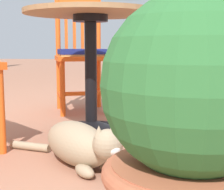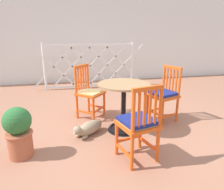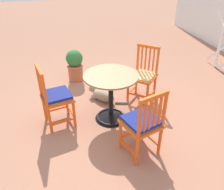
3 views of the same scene
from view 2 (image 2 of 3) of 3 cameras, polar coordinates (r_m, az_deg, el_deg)
The scene contains 9 objects.
ground_plane at distance 3.12m, azimuth 3.71°, elevation -10.04°, with size 24.00×24.00×0.00m, color #A36B51.
building_wall_backdrop at distance 6.36m, azimuth -5.82°, elevation 16.57°, with size 10.00×0.20×2.80m, color white.
lattice_fence_panel at distance 5.50m, azimuth -6.18°, elevation 8.23°, with size 2.97×0.06×1.21m.
cafe_table at distance 3.05m, azimuth 3.24°, elevation -4.87°, with size 0.76×0.76×0.73m.
orange_chair_by_planter at distance 3.45m, azimuth 14.46°, elevation 0.04°, with size 0.51×0.51×0.91m.
orange_chair_tucked_in at distance 3.51m, azimuth -6.47°, elevation 0.57°, with size 0.56×0.56×0.91m.
orange_chair_at_corner at distance 2.30m, azimuth 7.42°, elevation -8.07°, with size 0.49×0.49×0.91m.
tabby_cat at distance 2.99m, azimuth -6.78°, elevation -9.36°, with size 0.49×0.61×0.23m.
terracotta_planter at distance 2.62m, azimuth -24.88°, elevation -9.24°, with size 0.32×0.32×0.62m.
Camera 2 is at (-0.82, -2.67, 1.40)m, focal length 32.40 mm.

